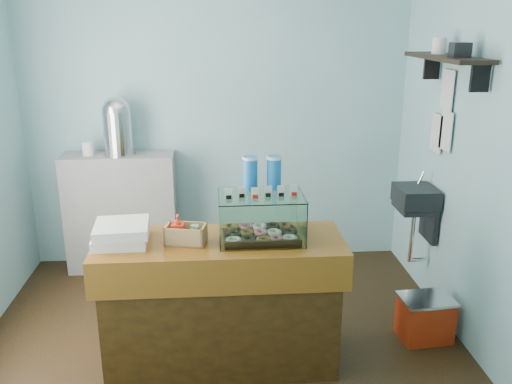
{
  "coord_description": "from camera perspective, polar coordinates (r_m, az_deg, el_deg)",
  "views": [
    {
      "loc": [
        -0.01,
        -3.48,
        2.25
      ],
      "look_at": [
        0.24,
        -0.15,
        1.19
      ],
      "focal_mm": 38.0,
      "sensor_mm": 36.0,
      "label": 1
    }
  ],
  "objects": [
    {
      "name": "back_shelf",
      "position": [
        5.17,
        -13.96,
        -2.11
      ],
      "size": [
        1.0,
        0.32,
        1.1
      ],
      "primitive_type": "cube",
      "color": "gray",
      "rests_on": "ground"
    },
    {
      "name": "condiment_crate",
      "position": [
        3.45,
        -7.57,
        -4.32
      ],
      "size": [
        0.27,
        0.2,
        0.19
      ],
      "rotation": [
        0.0,
        0.0,
        -0.19
      ],
      "color": "tan",
      "rests_on": "counter"
    },
    {
      "name": "counter",
      "position": [
        3.69,
        -3.66,
        -11.46
      ],
      "size": [
        1.6,
        0.6,
        0.9
      ],
      "color": "#472B0D",
      "rests_on": "ground"
    },
    {
      "name": "display_case",
      "position": [
        3.49,
        0.54,
        -2.21
      ],
      "size": [
        0.55,
        0.4,
        0.52
      ],
      "rotation": [
        0.0,
        0.0,
        0.01
      ],
      "color": "black",
      "rests_on": "counter"
    },
    {
      "name": "pastry_boxes",
      "position": [
        3.53,
        -13.99,
        -4.24
      ],
      "size": [
        0.36,
        0.36,
        0.13
      ],
      "rotation": [
        0.0,
        0.0,
        0.03
      ],
      "color": "white",
      "rests_on": "counter"
    },
    {
      "name": "coffee_urn",
      "position": [
        4.94,
        -14.37,
        6.87
      ],
      "size": [
        0.28,
        0.28,
        0.52
      ],
      "color": "silver",
      "rests_on": "back_shelf"
    },
    {
      "name": "room_shell",
      "position": [
        3.53,
        -3.69,
        8.74
      ],
      "size": [
        3.54,
        3.04,
        2.82
      ],
      "color": "#7EAEB9",
      "rests_on": "ground"
    },
    {
      "name": "ground",
      "position": [
        4.14,
        -3.59,
        -15.3
      ],
      "size": [
        3.5,
        3.5,
        0.0
      ],
      "primitive_type": "plane",
      "color": "black",
      "rests_on": "ground"
    },
    {
      "name": "red_cooler",
      "position": [
        4.26,
        17.36,
        -12.52
      ],
      "size": [
        0.4,
        0.32,
        0.33
      ],
      "rotation": [
        0.0,
        0.0,
        0.1
      ],
      "color": "#B32A0E",
      "rests_on": "ground"
    }
  ]
}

